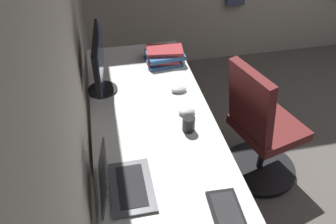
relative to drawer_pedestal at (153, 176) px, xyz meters
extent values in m
cube|color=beige|center=(-0.12, 0.42, 0.95)|extent=(4.77, 0.10, 2.60)
cube|color=white|center=(-0.10, -0.03, 0.37)|extent=(2.39, 0.75, 0.03)
cylinder|color=silver|center=(1.03, -0.34, 0.00)|extent=(0.05, 0.05, 0.70)
cylinder|color=silver|center=(1.03, 0.29, 0.00)|extent=(0.05, 0.05, 0.70)
cube|color=white|center=(0.00, 0.00, 0.00)|extent=(0.40, 0.50, 0.69)
cube|color=silver|center=(0.00, -0.25, 0.00)|extent=(0.37, 0.01, 0.61)
cylinder|color=black|center=(0.49, 0.25, 0.39)|extent=(0.20, 0.20, 0.01)
cylinder|color=black|center=(0.49, 0.25, 0.44)|extent=(0.04, 0.04, 0.10)
cube|color=black|center=(0.49, 0.25, 0.64)|extent=(0.52, 0.07, 0.29)
cube|color=#19234C|center=(0.49, 0.24, 0.64)|extent=(0.47, 0.05, 0.26)
cube|color=#595B60|center=(-0.38, 0.17, 0.39)|extent=(0.34, 0.21, 0.01)
cube|color=#262628|center=(-0.38, 0.17, 0.40)|extent=(0.27, 0.13, 0.00)
cube|color=#595B60|center=(-0.38, 0.29, 0.49)|extent=(0.34, 0.06, 0.19)
cube|color=black|center=(-0.38, 0.29, 0.49)|extent=(0.30, 0.04, 0.16)
ellipsoid|color=silver|center=(0.37, -0.25, 0.40)|extent=(0.06, 0.10, 0.03)
ellipsoid|color=silver|center=(0.13, -0.24, 0.40)|extent=(0.06, 0.10, 0.03)
cube|color=#38669E|center=(0.77, -0.22, 0.39)|extent=(0.24, 0.27, 0.02)
cube|color=#B2383D|center=(0.79, -0.22, 0.42)|extent=(0.23, 0.26, 0.03)
cube|color=#38669E|center=(0.77, -0.24, 0.44)|extent=(0.22, 0.29, 0.03)
cube|color=#B2383D|center=(0.79, -0.24, 0.47)|extent=(0.21, 0.29, 0.03)
cylinder|color=black|center=(-0.02, -0.22, 0.43)|extent=(0.07, 0.07, 0.09)
torus|color=black|center=(0.03, -0.22, 0.43)|extent=(0.06, 0.01, 0.06)
cube|color=maroon|center=(0.18, -0.87, 0.11)|extent=(0.53, 0.52, 0.07)
cube|color=maroon|center=(0.13, -0.67, 0.40)|extent=(0.42, 0.23, 0.50)
cylinder|color=black|center=(0.18, -0.87, -0.10)|extent=(0.05, 0.05, 0.37)
cylinder|color=black|center=(0.18, -0.87, -0.31)|extent=(0.56, 0.56, 0.03)
camera|label=1|loc=(-1.50, 0.22, 1.75)|focal=37.14mm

